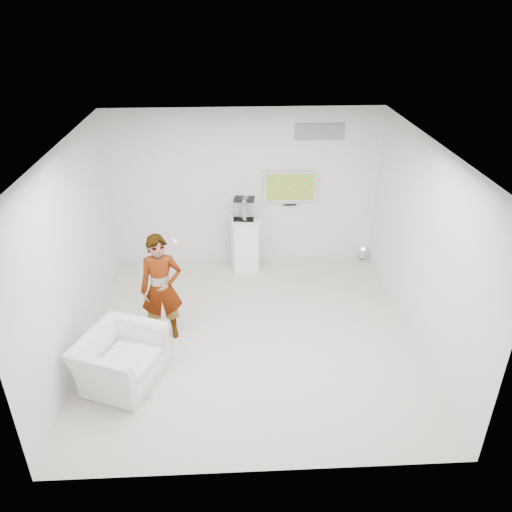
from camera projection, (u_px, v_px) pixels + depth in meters
name	position (u px, v px, depth m)	size (l,w,h in m)	color
room	(250.00, 250.00, 7.09)	(5.01, 5.01, 3.00)	beige
tv	(290.00, 187.00, 9.27)	(1.00, 0.08, 0.60)	silver
logo_decal	(320.00, 132.00, 8.85)	(0.90, 0.02, 0.30)	gray
person	(161.00, 288.00, 7.41)	(0.62, 0.41, 1.71)	silver
armchair	(121.00, 359.00, 6.75)	(1.10, 0.96, 0.71)	silver
pedestal	(245.00, 244.00, 9.46)	(0.51, 0.51, 1.06)	white
floor_uplight	(363.00, 254.00, 9.89)	(0.19, 0.19, 0.29)	silver
vitrine	(244.00, 209.00, 9.12)	(0.37, 0.37, 0.37)	white
console	(244.00, 212.00, 9.15)	(0.06, 0.18, 0.24)	white
wii_remote	(174.00, 241.00, 7.26)	(0.04, 0.14, 0.04)	white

